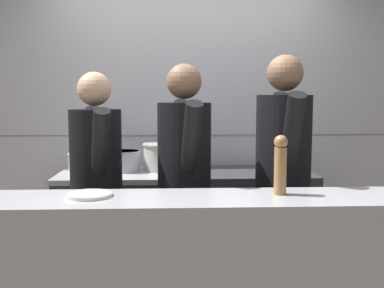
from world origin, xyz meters
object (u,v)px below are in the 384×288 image
at_px(sauce_pot, 125,160).
at_px(braising_pot, 162,156).
at_px(mixing_bowl_steel, 271,166).
at_px(plated_dish_main, 89,195).
at_px(pepper_mill, 280,164).
at_px(chefs_knife, 276,172).
at_px(chef_head_cook, 97,185).
at_px(chef_sous, 184,181).
at_px(oven_range, 125,225).
at_px(chef_line, 283,176).
at_px(stock_pot, 84,162).

relative_size(sauce_pot, braising_pot, 0.77).
distance_m(mixing_bowl_steel, plated_dish_main, 1.80).
xyz_separation_m(sauce_pot, pepper_mill, (0.96, -1.31, 0.17)).
xyz_separation_m(sauce_pot, chefs_knife, (1.22, -0.11, -0.09)).
height_order(sauce_pot, pepper_mill, pepper_mill).
bearing_deg(chef_head_cook, chefs_knife, 7.46).
bearing_deg(sauce_pot, chef_sous, -58.50).
bearing_deg(plated_dish_main, pepper_mill, 0.45).
height_order(plated_dish_main, chef_sous, chef_sous).
height_order(chefs_knife, plated_dish_main, plated_dish_main).
xyz_separation_m(braising_pot, chefs_knife, (0.91, -0.14, -0.11)).
bearing_deg(oven_range, chefs_knife, -3.67).
relative_size(pepper_mill, chef_line, 0.18).
relative_size(chefs_knife, chef_line, 0.19).
relative_size(mixing_bowl_steel, plated_dish_main, 1.04).
xyz_separation_m(mixing_bowl_steel, chefs_knife, (0.02, -0.09, -0.04)).
distance_m(chefs_knife, chef_head_cook, 1.46).
relative_size(braising_pot, chef_head_cook, 0.20).
bearing_deg(chefs_knife, pepper_mill, -102.20).
xyz_separation_m(plated_dish_main, pepper_mill, (1.00, 0.01, 0.16)).
bearing_deg(oven_range, sauce_pot, 84.83).
bearing_deg(pepper_mill, oven_range, 126.82).
bearing_deg(plated_dish_main, stock_pot, 102.18).
xyz_separation_m(mixing_bowl_steel, chef_sous, (-0.74, -0.73, 0.02)).
bearing_deg(chef_sous, sauce_pot, 112.26).
bearing_deg(braising_pot, oven_range, -168.76).
height_order(mixing_bowl_steel, plated_dish_main, plated_dish_main).
distance_m(chefs_knife, chef_line, 0.67).
height_order(stock_pot, mixing_bowl_steel, stock_pot).
bearing_deg(chef_line, pepper_mill, -104.05).
height_order(chefs_knife, chef_head_cook, chef_head_cook).
xyz_separation_m(oven_range, stock_pot, (-0.33, 0.04, 0.52)).
bearing_deg(chefs_knife, plated_dish_main, -136.24).
bearing_deg(oven_range, plated_dish_main, -92.00).
height_order(stock_pot, chefs_knife, stock_pot).
distance_m(plated_dish_main, chef_head_cook, 0.61).
distance_m(oven_range, pepper_mill, 1.75).
distance_m(chef_head_cook, chef_sous, 0.58).
xyz_separation_m(stock_pot, plated_dish_main, (0.29, -1.33, 0.02)).
bearing_deg(stock_pot, chefs_knife, -4.52).
bearing_deg(chef_sous, oven_range, 113.59).
height_order(pepper_mill, chef_head_cook, chef_head_cook).
distance_m(oven_range, mixing_bowl_steel, 1.30).
bearing_deg(sauce_pot, stock_pot, 178.04).
bearing_deg(mixing_bowl_steel, chef_line, -96.95).
distance_m(sauce_pot, plated_dish_main, 1.32).
distance_m(stock_pot, pepper_mill, 1.86).
xyz_separation_m(oven_range, plated_dish_main, (-0.05, -1.29, 0.54)).
height_order(stock_pot, braising_pot, braising_pot).
distance_m(mixing_bowl_steel, pepper_mill, 1.33).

